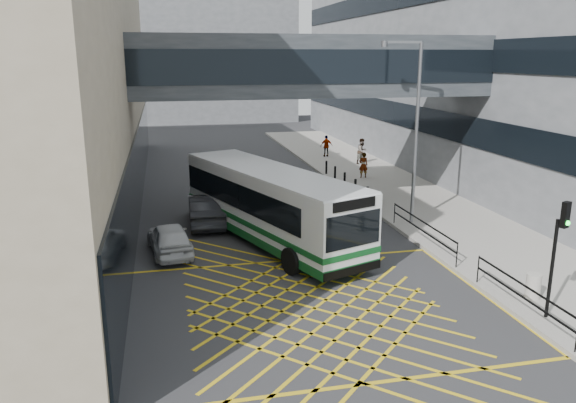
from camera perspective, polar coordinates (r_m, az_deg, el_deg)
ground at (r=18.68m, az=2.71°, el=-10.80°), size 120.00×120.00×0.00m
building_right at (r=49.37m, az=23.67°, el=15.73°), size 24.09×44.00×20.00m
building_far at (r=76.32m, az=-11.03°, el=15.06°), size 28.00×16.00×18.00m
skybridge at (r=29.25m, az=2.40°, el=13.58°), size 20.00×4.10×3.00m
pavement at (r=34.97m, az=10.55°, el=1.23°), size 6.00×54.00×0.16m
box_junction at (r=18.68m, az=2.71°, el=-10.78°), size 12.00×9.00×0.01m
bus at (r=24.65m, az=-2.02°, el=-0.14°), size 6.51×11.79×3.25m
car_white at (r=23.84m, az=-11.93°, el=-3.65°), size 2.27×4.43×1.35m
car_dark at (r=27.61m, az=-8.32°, el=-0.78°), size 2.01×4.90×1.52m
car_silver at (r=30.91m, az=-1.31°, el=0.98°), size 2.71×4.99×1.47m
traffic_light at (r=18.59m, az=25.78°, el=-3.85°), size 0.30×0.44×3.73m
street_lamp at (r=26.98m, az=12.56°, el=7.84°), size 1.93×0.55×8.49m
litter_bin at (r=20.55m, az=23.65°, el=-7.87°), size 0.49×0.49×0.85m
kerb_railings at (r=22.13m, az=17.10°, el=-4.86°), size 0.05×12.54×1.00m
bollards at (r=33.88m, az=6.30°, el=1.89°), size 0.14×10.14×0.90m
pedestrian_a at (r=37.51m, az=7.67°, el=3.68°), size 0.70×0.53×1.67m
pedestrian_b at (r=42.38m, az=7.54°, el=5.08°), size 1.07×0.93×1.89m
pedestrian_c at (r=45.21m, az=3.93°, el=5.64°), size 1.01×0.49×1.70m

